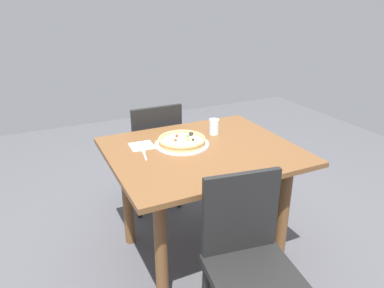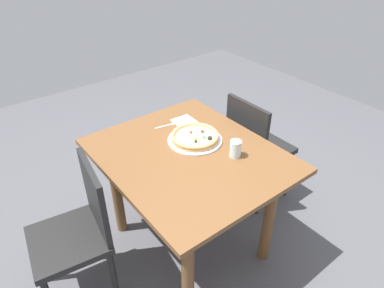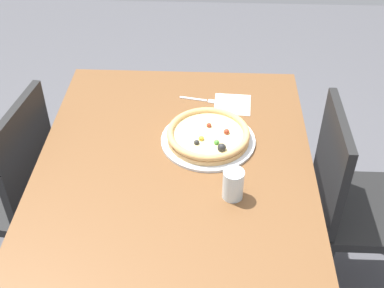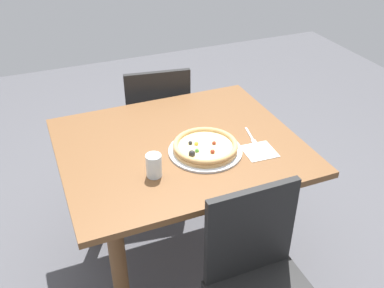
{
  "view_description": "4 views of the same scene",
  "coord_description": "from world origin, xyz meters",
  "views": [
    {
      "loc": [
        -0.92,
        -1.78,
        1.63
      ],
      "look_at": [
        -0.04,
        0.06,
        0.78
      ],
      "focal_mm": 33.86,
      "sensor_mm": 36.0,
      "label": 1
    },
    {
      "loc": [
        1.3,
        -0.99,
        1.92
      ],
      "look_at": [
        -0.04,
        0.06,
        0.78
      ],
      "focal_mm": 31.94,
      "sensor_mm": 36.0,
      "label": 2
    },
    {
      "loc": [
        1.32,
        0.12,
        1.9
      ],
      "look_at": [
        -0.04,
        0.06,
        0.78
      ],
      "focal_mm": 47.33,
      "sensor_mm": 36.0,
      "label": 3
    },
    {
      "loc": [
        0.6,
        1.63,
        1.88
      ],
      "look_at": [
        -0.04,
        0.06,
        0.78
      ],
      "focal_mm": 41.04,
      "sensor_mm": 36.0,
      "label": 4
    }
  ],
  "objects": [
    {
      "name": "chair_far",
      "position": [
        -0.08,
        0.68,
        0.49
      ],
      "size": [
        0.4,
        0.4,
        0.88
      ],
      "rotation": [
        0.0,
        0.0,
        0.0
      ],
      "color": "black",
      "rests_on": "ground"
    },
    {
      "name": "plate",
      "position": [
        -0.09,
        0.11,
        0.77
      ],
      "size": [
        0.34,
        0.34,
        0.01
      ],
      "primitive_type": "cylinder",
      "color": "silver",
      "rests_on": "dining_table"
    },
    {
      "name": "drinking_glass",
      "position": [
        0.19,
        0.19,
        0.82
      ],
      "size": [
        0.07,
        0.07,
        0.1
      ],
      "primitive_type": "cylinder",
      "color": "silver",
      "rests_on": "dining_table"
    },
    {
      "name": "napkin",
      "position": [
        -0.32,
        0.2,
        0.77
      ],
      "size": [
        0.15,
        0.15,
        0.0
      ],
      "primitive_type": "cube",
      "rotation": [
        0.0,
        0.0,
        -0.06
      ],
      "color": "white",
      "rests_on": "dining_table"
    },
    {
      "name": "pizza",
      "position": [
        -0.08,
        0.11,
        0.79
      ],
      "size": [
        0.3,
        0.3,
        0.05
      ],
      "color": "tan",
      "rests_on": "plate"
    },
    {
      "name": "dining_table",
      "position": [
        0.0,
        0.0,
        0.63
      ],
      "size": [
        1.11,
        0.94,
        0.76
      ],
      "color": "brown",
      "rests_on": "ground"
    },
    {
      "name": "chair_near",
      "position": [
        -0.1,
        -0.68,
        0.49
      ],
      "size": [
        0.45,
        0.45,
        0.88
      ],
      "rotation": [
        0.0,
        0.0,
        2.99
      ],
      "color": "black",
      "rests_on": "ground"
    },
    {
      "name": "fork",
      "position": [
        -0.34,
        0.09,
        0.77
      ],
      "size": [
        0.05,
        0.17,
        0.0
      ],
      "rotation": [
        0.0,
        0.0,
        1.38
      ],
      "color": "silver",
      "rests_on": "dining_table"
    },
    {
      "name": "ground_plane",
      "position": [
        0.0,
        0.0,
        0.0
      ],
      "size": [
        6.0,
        6.0,
        0.0
      ],
      "primitive_type": "plane",
      "color": "#4C4C51"
    }
  ]
}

